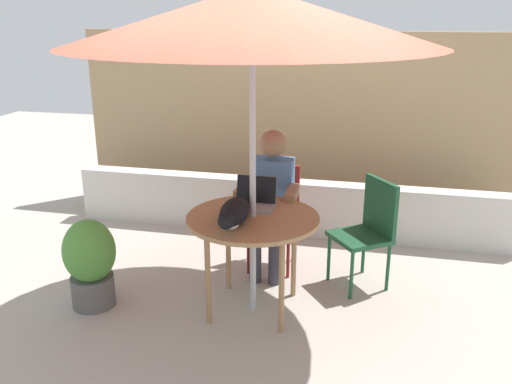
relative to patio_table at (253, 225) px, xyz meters
name	(u,v)px	position (x,y,z in m)	size (l,w,h in m)	color
ground_plane	(253,308)	(0.00, 0.00, -0.68)	(14.00, 14.00, 0.00)	#ADA399
fence_back	(300,124)	(0.00, 2.24, 0.29)	(4.87, 0.08, 1.94)	tan
planter_wall_low	(288,207)	(0.00, 1.51, -0.40)	(4.38, 0.20, 0.55)	beige
patio_table	(253,225)	(0.00, 0.00, 0.00)	(0.96, 0.96, 0.74)	#9E754C
patio_umbrella	(252,17)	(0.00, 0.00, 1.42)	(2.47, 2.47, 2.29)	#B7B7BC
chair_occupied	(274,208)	(0.00, 0.81, -0.16)	(0.40, 0.40, 0.88)	maroon
chair_empty	(369,225)	(0.81, 0.60, -0.16)	(0.56, 0.56, 0.88)	#194C2D
person_seated	(271,195)	(0.00, 0.65, 0.01)	(0.48, 0.48, 1.22)	#4C72A5
laptop	(255,198)	(-0.03, 0.22, 0.13)	(0.30, 0.25, 0.21)	gray
cat	(234,213)	(-0.09, -0.19, 0.15)	(0.20, 0.65, 0.17)	black
potted_plant_near_fence	(90,261)	(-1.20, -0.22, -0.31)	(0.39, 0.39, 0.69)	#595654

